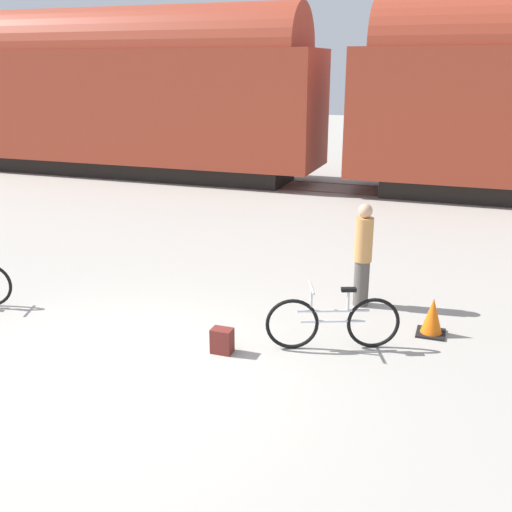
% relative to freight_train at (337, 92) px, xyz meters
% --- Properties ---
extents(ground_plane, '(80.00, 80.00, 0.00)m').
position_rel_freight_train_xyz_m(ground_plane, '(-0.00, -12.45, -2.89)').
color(ground_plane, '#A8A399').
extents(freight_train, '(54.15, 2.81, 5.47)m').
position_rel_freight_train_xyz_m(freight_train, '(0.00, 0.00, 0.00)').
color(freight_train, black).
rests_on(freight_train, ground_plane).
extents(rail_near, '(66.15, 0.07, 0.01)m').
position_rel_freight_train_xyz_m(rail_near, '(-0.00, -0.72, -2.89)').
color(rail_near, '#4C4238').
rests_on(rail_near, ground_plane).
extents(rail_far, '(66.15, 0.07, 0.01)m').
position_rel_freight_train_xyz_m(rail_far, '(-0.00, 0.72, -2.89)').
color(rail_far, '#4C4238').
rests_on(rail_far, ground_plane).
extents(bicycle_silver, '(1.71, 0.71, 0.89)m').
position_rel_freight_train_xyz_m(bicycle_silver, '(2.41, -10.84, -2.51)').
color(bicycle_silver, black).
rests_on(bicycle_silver, ground_plane).
extents(person_in_tan, '(0.28, 0.28, 1.66)m').
position_rel_freight_train_xyz_m(person_in_tan, '(2.50, -9.18, -2.04)').
color(person_in_tan, '#514C47').
rests_on(person_in_tan, ground_plane).
extents(backpack, '(0.28, 0.20, 0.34)m').
position_rel_freight_train_xyz_m(backpack, '(1.06, -11.46, -2.72)').
color(backpack, maroon).
rests_on(backpack, ground_plane).
extents(traffic_cone, '(0.40, 0.40, 0.55)m').
position_rel_freight_train_xyz_m(traffic_cone, '(3.65, -9.94, -2.64)').
color(traffic_cone, black).
rests_on(traffic_cone, ground_plane).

